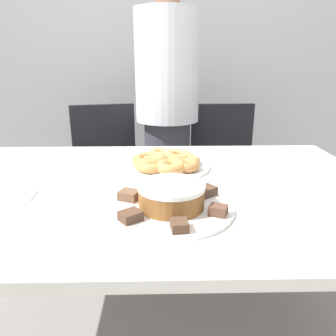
% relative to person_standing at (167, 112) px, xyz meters
% --- Properties ---
extents(wall_back, '(8.00, 0.05, 2.60)m').
position_rel_person_standing_xyz_m(wall_back, '(-0.08, 0.66, 0.48)').
color(wall_back, '#A8AAAD').
rests_on(wall_back, ground_plane).
extents(table, '(1.58, 1.00, 0.73)m').
position_rel_person_standing_xyz_m(table, '(-0.08, -0.94, -0.17)').
color(table, silver).
rests_on(table, ground_plane).
extents(person_standing, '(0.37, 0.37, 1.58)m').
position_rel_person_standing_xyz_m(person_standing, '(0.00, 0.00, 0.00)').
color(person_standing, '#383842').
rests_on(person_standing, ground_plane).
extents(office_chair_left, '(0.53, 0.53, 0.86)m').
position_rel_person_standing_xyz_m(office_chair_left, '(-0.37, -0.04, -0.42)').
color(office_chair_left, black).
rests_on(office_chair_left, ground_plane).
extents(office_chair_right, '(0.45, 0.45, 0.86)m').
position_rel_person_standing_xyz_m(office_chair_right, '(0.36, -0.04, -0.42)').
color(office_chair_right, black).
rests_on(office_chair_right, ground_plane).
extents(plate_cake, '(0.34, 0.34, 0.01)m').
position_rel_person_standing_xyz_m(plate_cake, '(-0.01, -1.13, -0.09)').
color(plate_cake, white).
rests_on(plate_cake, table).
extents(plate_donuts, '(0.34, 0.34, 0.01)m').
position_rel_person_standing_xyz_m(plate_donuts, '(-0.02, -0.76, -0.09)').
color(plate_donuts, white).
rests_on(plate_donuts, table).
extents(frosted_cake, '(0.18, 0.18, 0.07)m').
position_rel_person_standing_xyz_m(frosted_cake, '(-0.01, -1.13, -0.05)').
color(frosted_cake, brown).
rests_on(frosted_cake, plate_cake).
extents(lamington_0, '(0.07, 0.07, 0.02)m').
position_rel_person_standing_xyz_m(lamington_0, '(-0.12, -1.21, -0.07)').
color(lamington_0, '#513828').
rests_on(lamington_0, plate_cake).
extents(lamington_1, '(0.05, 0.05, 0.02)m').
position_rel_person_standing_xyz_m(lamington_1, '(0.00, -1.26, -0.07)').
color(lamington_1, '#513828').
rests_on(lamington_1, plate_cake).
extents(lamington_2, '(0.06, 0.05, 0.03)m').
position_rel_person_standing_xyz_m(lamington_2, '(0.11, -1.19, -0.07)').
color(lamington_2, brown).
rests_on(lamington_2, plate_cake).
extents(lamington_3, '(0.07, 0.07, 0.03)m').
position_rel_person_standing_xyz_m(lamington_3, '(0.09, -1.06, -0.07)').
color(lamington_3, '#513828').
rests_on(lamington_3, plate_cake).
extents(lamington_4, '(0.04, 0.05, 0.02)m').
position_rel_person_standing_xyz_m(lamington_4, '(-0.03, -1.00, -0.07)').
color(lamington_4, brown).
rests_on(lamington_4, plate_cake).
extents(lamington_5, '(0.07, 0.06, 0.03)m').
position_rel_person_standing_xyz_m(lamington_5, '(-0.13, -1.08, -0.07)').
color(lamington_5, brown).
rests_on(lamington_5, plate_cake).
extents(donut_0, '(0.11, 0.11, 0.03)m').
position_rel_person_standing_xyz_m(donut_0, '(-0.02, -0.76, -0.07)').
color(donut_0, '#C68447').
rests_on(donut_0, plate_donuts).
extents(donut_1, '(0.13, 0.13, 0.04)m').
position_rel_person_standing_xyz_m(donut_1, '(-0.08, -0.77, -0.06)').
color(donut_1, '#C68447').
rests_on(donut_1, plate_donuts).
extents(donut_2, '(0.13, 0.13, 0.03)m').
position_rel_person_standing_xyz_m(donut_2, '(-0.07, -0.81, -0.07)').
color(donut_2, '#D18E4C').
rests_on(donut_2, plate_donuts).
extents(donut_3, '(0.11, 0.11, 0.04)m').
position_rel_person_standing_xyz_m(donut_3, '(-0.00, -0.84, -0.06)').
color(donut_3, '#D18E4C').
rests_on(donut_3, plate_donuts).
extents(donut_4, '(0.11, 0.11, 0.04)m').
position_rel_person_standing_xyz_m(donut_4, '(0.05, -0.82, -0.07)').
color(donut_4, '#C68447').
rests_on(donut_4, plate_donuts).
extents(donut_5, '(0.10, 0.10, 0.03)m').
position_rel_person_standing_xyz_m(donut_5, '(0.06, -0.75, -0.07)').
color(donut_5, '#D18E4C').
rests_on(donut_5, plate_donuts).
extents(donut_6, '(0.11, 0.11, 0.03)m').
position_rel_person_standing_xyz_m(donut_6, '(0.03, -0.69, -0.07)').
color(donut_6, tan).
rests_on(donut_6, plate_donuts).
extents(donut_7, '(0.11, 0.11, 0.03)m').
position_rel_person_standing_xyz_m(donut_7, '(-0.04, -0.66, -0.07)').
color(donut_7, '#E5AD66').
rests_on(donut_7, plate_donuts).
extents(donut_8, '(0.11, 0.11, 0.03)m').
position_rel_person_standing_xyz_m(donut_8, '(-0.08, -0.71, -0.07)').
color(donut_8, '#E5AD66').
rests_on(donut_8, plate_donuts).
extents(napkin, '(0.11, 0.09, 0.01)m').
position_rel_person_standing_xyz_m(napkin, '(-0.48, -1.03, -0.09)').
color(napkin, white).
rests_on(napkin, table).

